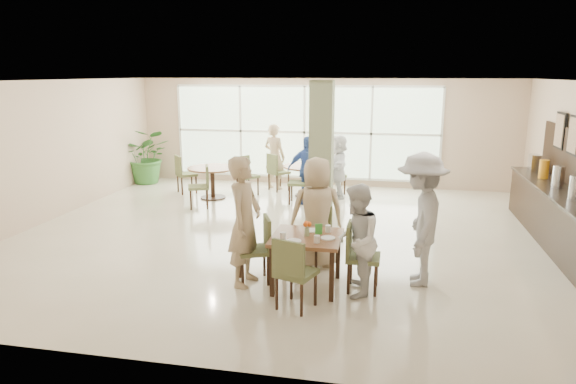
% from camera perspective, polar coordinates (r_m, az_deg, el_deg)
% --- Properties ---
extents(ground, '(10.00, 10.00, 0.00)m').
position_cam_1_polar(ground, '(9.55, 0.25, -4.78)').
color(ground, beige).
rests_on(ground, ground).
extents(room_shell, '(10.00, 10.00, 10.00)m').
position_cam_1_polar(room_shell, '(9.18, 0.26, 5.40)').
color(room_shell, white).
rests_on(room_shell, ground).
extents(window_bank, '(7.00, 0.04, 7.00)m').
position_cam_1_polar(window_bank, '(13.66, 1.83, 6.64)').
color(window_bank, silver).
rests_on(window_bank, ground).
extents(column, '(0.45, 0.45, 2.80)m').
position_cam_1_polar(column, '(10.33, 3.73, 4.53)').
color(column, '#707A54').
rests_on(column, ground).
extents(main_table, '(0.95, 0.95, 0.75)m').
position_cam_1_polar(main_table, '(7.10, 2.10, -5.60)').
color(main_table, brown).
rests_on(main_table, ground).
extents(round_table_left, '(1.17, 1.17, 0.75)m').
position_cam_1_polar(round_table_left, '(12.34, -8.40, 2.00)').
color(round_table_left, brown).
rests_on(round_table_left, ground).
extents(round_table_right, '(1.19, 1.19, 0.75)m').
position_cam_1_polar(round_table_right, '(12.45, 2.17, 2.24)').
color(round_table_right, brown).
rests_on(round_table_right, ground).
extents(chairs_main_table, '(2.07, 2.05, 0.95)m').
position_cam_1_polar(chairs_main_table, '(7.21, 2.03, -6.82)').
color(chairs_main_table, '#5E6537').
rests_on(chairs_main_table, ground).
extents(chairs_table_left, '(2.19, 1.98, 0.95)m').
position_cam_1_polar(chairs_table_left, '(12.34, -8.54, 1.46)').
color(chairs_table_left, '#5E6537').
rests_on(chairs_table_left, ground).
extents(chairs_table_right, '(2.07, 1.75, 0.95)m').
position_cam_1_polar(chairs_table_right, '(12.50, 1.82, 1.75)').
color(chairs_table_right, '#5E6537').
rests_on(chairs_table_right, ground).
extents(tabletop_clutter, '(0.73, 0.72, 0.21)m').
position_cam_1_polar(tabletop_clutter, '(7.01, 2.45, -4.52)').
color(tabletop_clutter, white).
rests_on(tabletop_clutter, main_table).
extents(buffet_counter, '(0.64, 4.70, 1.95)m').
position_cam_1_polar(buffet_counter, '(10.16, 27.88, -2.01)').
color(buffet_counter, black).
rests_on(buffet_counter, ground).
extents(framed_art_a, '(0.05, 0.55, 0.70)m').
position_cam_1_polar(framed_art_a, '(10.48, 29.20, 5.51)').
color(framed_art_a, black).
rests_on(framed_art_a, ground).
extents(framed_art_b, '(0.05, 0.55, 0.70)m').
position_cam_1_polar(framed_art_b, '(11.24, 27.99, 6.05)').
color(framed_art_b, black).
rests_on(framed_art_b, ground).
extents(potted_plant, '(1.53, 1.53, 1.48)m').
position_cam_1_polar(potted_plant, '(14.40, -15.34, 3.87)').
color(potted_plant, '#346F2C').
rests_on(potted_plant, ground).
extents(teen_left, '(0.52, 0.72, 1.83)m').
position_cam_1_polar(teen_left, '(7.17, -4.83, -3.28)').
color(teen_left, tan).
rests_on(teen_left, ground).
extents(teen_far, '(0.94, 0.71, 1.71)m').
position_cam_1_polar(teen_far, '(7.83, 3.22, -2.30)').
color(teen_far, tan).
rests_on(teen_far, ground).
extents(teen_right, '(0.60, 0.76, 1.52)m').
position_cam_1_polar(teen_right, '(6.90, 7.58, -5.36)').
color(teen_right, white).
rests_on(teen_right, ground).
extents(teen_standing, '(0.73, 1.24, 1.89)m').
position_cam_1_polar(teen_standing, '(7.38, 14.52, -2.97)').
color(teen_standing, '#ADADB0').
rests_on(teen_standing, ground).
extents(adult_a, '(0.92, 0.54, 1.55)m').
position_cam_1_polar(adult_a, '(11.68, 2.14, 2.44)').
color(adult_a, '#3A5DB0').
rests_on(adult_a, ground).
extents(adult_b, '(0.92, 1.51, 1.52)m').
position_cam_1_polar(adult_b, '(12.31, 5.56, 2.86)').
color(adult_b, white).
rests_on(adult_b, ground).
extents(adult_standing, '(0.72, 0.62, 1.68)m').
position_cam_1_polar(adult_standing, '(13.18, -1.51, 3.96)').
color(adult_standing, tan).
rests_on(adult_standing, ground).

